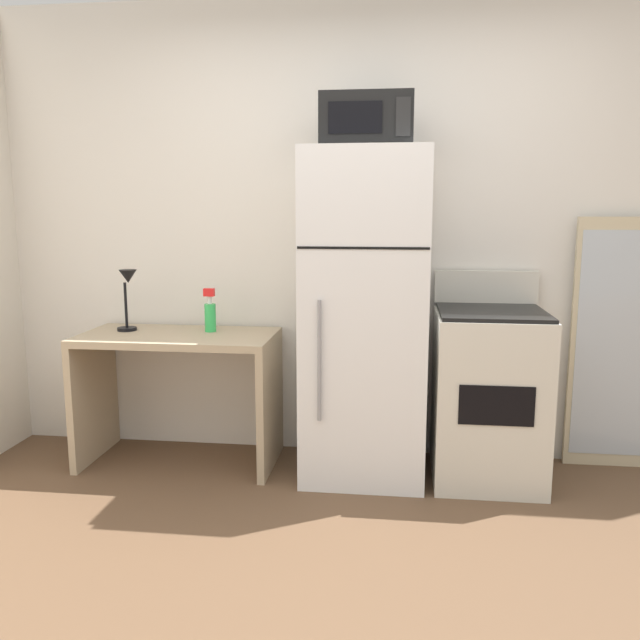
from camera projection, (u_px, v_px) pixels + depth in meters
The scene contains 9 objects.
ground_plane at pixel (339, 618), 2.31m from camera, with size 12.00×12.00×0.00m, color brown.
wall_back_white at pixel (368, 234), 3.76m from camera, with size 5.00×0.10×2.60m, color silver.
desk at pixel (179, 374), 3.67m from camera, with size 1.09×0.56×0.75m.
desk_lamp at pixel (128, 289), 3.67m from camera, with size 0.14×0.12×0.35m.
spray_bottle at pixel (210, 314), 3.68m from camera, with size 0.06×0.06×0.25m.
refrigerator at pixel (365, 317), 3.46m from camera, with size 0.65×0.63×1.74m.
microwave at pixel (367, 122), 3.27m from camera, with size 0.46×0.35×0.26m.
oven_range at pixel (488, 394), 3.46m from camera, with size 0.57×0.61×1.10m.
leaning_mirror at pixel (611, 345), 3.58m from camera, with size 0.44×0.03×1.40m.
Camera 1 is at (0.19, -2.09, 1.44)m, focal length 36.38 mm.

